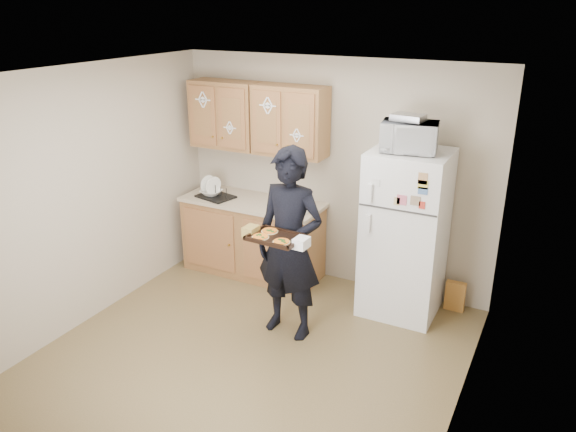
{
  "coord_description": "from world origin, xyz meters",
  "views": [
    {
      "loc": [
        2.27,
        -3.69,
        3.01
      ],
      "look_at": [
        0.14,
        0.45,
        1.23
      ],
      "focal_mm": 35.0,
      "sensor_mm": 36.0,
      "label": 1
    }
  ],
  "objects_px": {
    "refrigerator": "(405,234)",
    "dish_rack": "(216,191)",
    "baking_tray": "(275,238)",
    "microwave": "(409,137)",
    "person": "(290,245)"
  },
  "relations": [
    {
      "from": "refrigerator",
      "to": "dish_rack",
      "type": "relative_size",
      "value": 4.21
    },
    {
      "from": "baking_tray",
      "to": "microwave",
      "type": "xyz_separation_m",
      "value": [
        0.8,
        1.15,
        0.74
      ]
    },
    {
      "from": "person",
      "to": "baking_tray",
      "type": "bearing_deg",
      "value": -83.87
    },
    {
      "from": "baking_tray",
      "to": "dish_rack",
      "type": "relative_size",
      "value": 1.12
    },
    {
      "from": "baking_tray",
      "to": "microwave",
      "type": "distance_m",
      "value": 1.58
    },
    {
      "from": "person",
      "to": "dish_rack",
      "type": "xyz_separation_m",
      "value": [
        -1.39,
        0.85,
        0.06
      ]
    },
    {
      "from": "refrigerator",
      "to": "baking_tray",
      "type": "height_order",
      "value": "refrigerator"
    },
    {
      "from": "refrigerator",
      "to": "dish_rack",
      "type": "xyz_separation_m",
      "value": [
        -2.23,
        -0.05,
        0.13
      ]
    },
    {
      "from": "microwave",
      "to": "baking_tray",
      "type": "bearing_deg",
      "value": -135.18
    },
    {
      "from": "person",
      "to": "microwave",
      "type": "bearing_deg",
      "value": 49.15
    },
    {
      "from": "baking_tray",
      "to": "dish_rack",
      "type": "distance_m",
      "value": 1.82
    },
    {
      "from": "baking_tray",
      "to": "microwave",
      "type": "bearing_deg",
      "value": 58.17
    },
    {
      "from": "person",
      "to": "dish_rack",
      "type": "bearing_deg",
      "value": 151.68
    },
    {
      "from": "refrigerator",
      "to": "baking_tray",
      "type": "relative_size",
      "value": 3.74
    },
    {
      "from": "microwave",
      "to": "refrigerator",
      "type": "bearing_deg",
      "value": 58.32
    }
  ]
}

